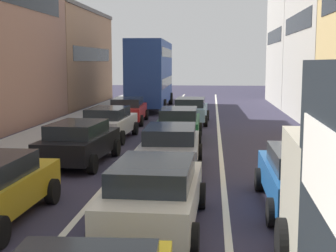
% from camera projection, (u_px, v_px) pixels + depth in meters
% --- Properties ---
extents(sidewalk_left, '(2.60, 64.00, 0.14)m').
position_uv_depth(sidewalk_left, '(47.00, 133.00, 23.34)').
color(sidewalk_left, '#9B9B9B').
rests_on(sidewalk_left, ground).
extents(lane_stripe_left, '(0.16, 60.00, 0.01)m').
position_uv_depth(lane_stripe_left, '(148.00, 136.00, 22.89)').
color(lane_stripe_left, silver).
rests_on(lane_stripe_left, ground).
extents(lane_stripe_right, '(0.16, 60.00, 0.01)m').
position_uv_depth(lane_stripe_right, '(219.00, 137.00, 22.58)').
color(lane_stripe_right, silver).
rests_on(lane_stripe_right, ground).
extents(sedan_centre_lane_second, '(2.15, 4.34, 1.49)m').
position_uv_depth(sedan_centre_lane_second, '(154.00, 192.00, 10.16)').
color(sedan_centre_lane_second, beige).
rests_on(sedan_centre_lane_second, ground).
extents(hatchback_centre_lane_third, '(2.12, 4.33, 1.49)m').
position_uv_depth(hatchback_centre_lane_third, '(171.00, 147.00, 15.64)').
color(hatchback_centre_lane_third, gray).
rests_on(hatchback_centre_lane_third, ground).
extents(sedan_left_lane_third, '(2.26, 4.40, 1.49)m').
position_uv_depth(sedan_left_lane_third, '(79.00, 141.00, 16.65)').
color(sedan_left_lane_third, black).
rests_on(sedan_left_lane_third, ground).
extents(coupe_centre_lane_fourth, '(2.10, 4.32, 1.49)m').
position_uv_depth(coupe_centre_lane_fourth, '(179.00, 123.00, 21.59)').
color(coupe_centre_lane_fourth, '#19592D').
rests_on(coupe_centre_lane_fourth, ground).
extents(sedan_left_lane_fourth, '(2.21, 4.37, 1.49)m').
position_uv_depth(sedan_left_lane_fourth, '(109.00, 122.00, 21.88)').
color(sedan_left_lane_fourth, silver).
rests_on(sedan_left_lane_fourth, ground).
extents(sedan_centre_lane_fifth, '(2.14, 4.34, 1.49)m').
position_uv_depth(sedan_centre_lane_fifth, '(191.00, 110.00, 27.60)').
color(sedan_centre_lane_fifth, '#759EB7').
rests_on(sedan_centre_lane_fifth, ground).
extents(sedan_left_lane_fifth, '(2.21, 4.37, 1.49)m').
position_uv_depth(sedan_left_lane_fifth, '(128.00, 110.00, 27.70)').
color(sedan_left_lane_fifth, '#A51E1E').
rests_on(sedan_left_lane_fifth, ground).
extents(sedan_right_lane_behind_truck, '(2.06, 4.30, 1.49)m').
position_uv_depth(sedan_right_lane_behind_truck, '(304.00, 176.00, 11.57)').
color(sedan_right_lane_behind_truck, '#194C8C').
rests_on(sedan_right_lane_behind_truck, ground).
extents(bus_mid_queue_primary, '(2.96, 10.55, 5.06)m').
position_uv_depth(bus_mid_queue_primary, '(151.00, 71.00, 35.91)').
color(bus_mid_queue_primary, navy).
rests_on(bus_mid_queue_primary, ground).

